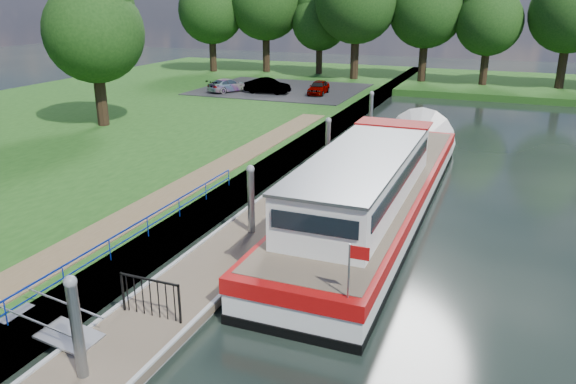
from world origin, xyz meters
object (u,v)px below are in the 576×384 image
at_px(barge, 380,185).
at_px(car_a, 319,87).
at_px(car_c, 228,85).
at_px(pontoon, 296,199).
at_px(car_b, 268,86).

relative_size(barge, car_a, 6.25).
distance_m(car_a, car_c, 7.88).
bearing_deg(pontoon, car_c, 123.91).
xyz_separation_m(barge, car_c, (-18.25, 21.28, 0.31)).
bearing_deg(barge, pontoon, -171.67).
xyz_separation_m(pontoon, car_a, (-6.95, 23.46, 1.23)).
height_order(barge, car_c, barge).
bearing_deg(car_c, car_b, -147.50).
height_order(car_a, car_b, car_b).
bearing_deg(car_b, car_c, 96.43).
bearing_deg(car_b, car_a, -75.33).
bearing_deg(car_c, barge, 155.60).
xyz_separation_m(pontoon, car_b, (-11.14, 22.27, 1.29)).
relative_size(barge, car_b, 5.48).
height_order(pontoon, car_a, car_a).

